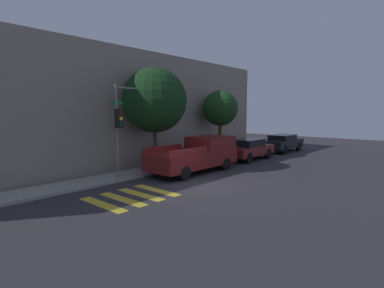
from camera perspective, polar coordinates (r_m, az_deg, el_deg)
The scene contains 10 objects.
ground_plane at distance 13.92m, azimuth 1.32°, elevation -7.84°, with size 60.00×60.00×0.00m, color #2D2B30.
sidewalk at distance 16.75m, azimuth -9.46°, elevation -5.26°, with size 26.00×1.75×0.14m, color gray.
building_row at distance 19.92m, azimuth -17.50°, elevation 6.27°, with size 26.00×6.00×6.98m, color gray.
crosswalk at distance 12.33m, azimuth -11.42°, elevation -9.82°, with size 3.09×2.60×0.00m.
traffic_light_pole at distance 14.92m, azimuth -12.53°, elevation 5.45°, with size 2.39×0.56×4.66m.
pickup_truck at distance 16.83m, azimuth 0.98°, elevation -2.00°, with size 5.63×2.14×1.92m.
sedan_near_corner at distance 21.36m, azimuth 10.68°, elevation -0.86°, with size 4.29×1.85×1.45m.
sedan_middle at distance 26.31m, azimuth 16.91°, elevation 0.30°, with size 4.54×1.80×1.44m.
tree_near_corner at distance 16.91m, azimuth -7.14°, elevation 8.23°, with size 3.60×3.60×5.80m.
tree_midblock at distance 21.52m, azimuth 5.38°, elevation 6.76°, with size 2.52×2.52×4.87m.
Camera 1 is at (-10.35, -8.67, 3.39)m, focal length 28.00 mm.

